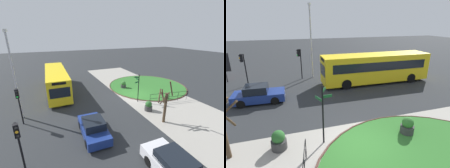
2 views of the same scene
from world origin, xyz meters
TOP-DOWN VIEW (x-y plane):
  - ground at (0.00, 0.00)m, footprint 120.00×120.00m
  - signpost_directional at (-1.81, 0.77)m, footprint 0.77×0.69m
  - bus_yellow at (5.74, 9.11)m, footprint 11.45×2.77m
  - car_near_lane at (-5.72, 7.39)m, footprint 4.06×1.94m
  - traffic_light_near at (-7.38, 12.03)m, footprint 0.49×0.31m
  - traffic_light_far at (-1.80, 12.67)m, footprint 0.49×0.27m
  - lamppost_tall at (-0.39, 12.85)m, footprint 0.32×0.32m
  - planter_near_signpost at (-4.15, 0.92)m, footprint 0.79×0.79m
  - planter_kerbside at (3.03, 0.07)m, footprint 0.78×0.78m

SIDE VIEW (x-z plane):
  - ground at x=0.00m, z-range 0.00..0.00m
  - planter_near_signpost at x=-4.15m, z-range -0.05..1.02m
  - planter_kerbside at x=3.03m, z-range -0.05..1.05m
  - car_near_lane at x=-5.72m, z-range -0.07..1.37m
  - bus_yellow at x=5.74m, z-range 0.12..3.16m
  - signpost_directional at x=-1.81m, z-range 0.26..3.59m
  - traffic_light_near at x=-7.38m, z-range 0.77..4.02m
  - traffic_light_far at x=-1.80m, z-range 0.80..4.17m
  - lamppost_tall at x=-0.39m, z-range 0.29..8.35m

